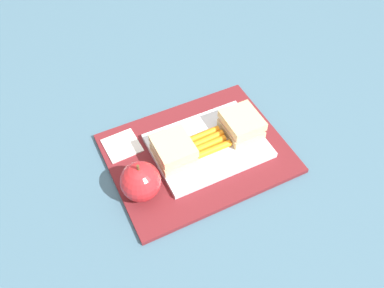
% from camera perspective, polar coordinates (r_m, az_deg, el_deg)
% --- Properties ---
extents(ground_plane, '(2.40, 2.40, 0.00)m').
position_cam_1_polar(ground_plane, '(0.85, 0.76, -1.51)').
color(ground_plane, '#42667A').
extents(lunchbag_mat, '(0.36, 0.28, 0.01)m').
position_cam_1_polar(lunchbag_mat, '(0.84, 0.76, -1.30)').
color(lunchbag_mat, maroon).
rests_on(lunchbag_mat, ground_plane).
extents(food_tray, '(0.23, 0.17, 0.01)m').
position_cam_1_polar(food_tray, '(0.84, 2.29, -0.25)').
color(food_tray, white).
rests_on(food_tray, lunchbag_mat).
extents(sandwich_half_left, '(0.07, 0.08, 0.04)m').
position_cam_1_polar(sandwich_half_left, '(0.85, 7.01, 2.76)').
color(sandwich_half_left, '#DBC189').
rests_on(sandwich_half_left, food_tray).
extents(sandwich_half_right, '(0.07, 0.08, 0.04)m').
position_cam_1_polar(sandwich_half_right, '(0.80, -2.60, -0.90)').
color(sandwich_half_right, '#DBC189').
rests_on(sandwich_half_right, food_tray).
extents(carrot_sticks_bundle, '(0.08, 0.06, 0.02)m').
position_cam_1_polar(carrot_sticks_bundle, '(0.83, 2.29, 0.29)').
color(carrot_sticks_bundle, orange).
rests_on(carrot_sticks_bundle, food_tray).
extents(apple, '(0.08, 0.08, 0.09)m').
position_cam_1_polar(apple, '(0.76, -7.27, -5.26)').
color(apple, red).
rests_on(apple, lunchbag_mat).
extents(paper_napkin, '(0.07, 0.07, 0.00)m').
position_cam_1_polar(paper_napkin, '(0.86, -9.84, -0.21)').
color(paper_napkin, white).
rests_on(paper_napkin, lunchbag_mat).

